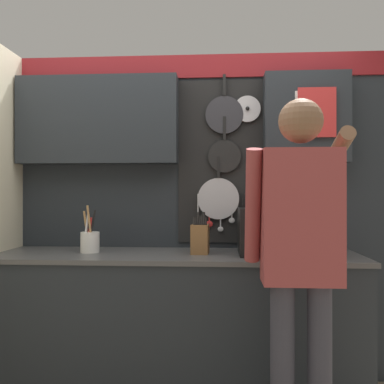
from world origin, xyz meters
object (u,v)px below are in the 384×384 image
(utensil_crock, at_px, (90,241))
(person, at_px, (300,243))
(microwave, at_px, (277,231))
(knife_block, at_px, (200,238))

(utensil_crock, bearing_deg, person, -26.81)
(microwave, bearing_deg, utensil_crock, 179.98)
(person, bearing_deg, utensil_crock, 153.19)
(utensil_crock, bearing_deg, microwave, -0.02)
(knife_block, distance_m, person, 0.83)
(utensil_crock, height_order, person, person)
(microwave, relative_size, person, 0.28)
(knife_block, bearing_deg, utensil_crock, 180.00)
(knife_block, bearing_deg, person, -50.38)
(microwave, bearing_deg, person, -87.34)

